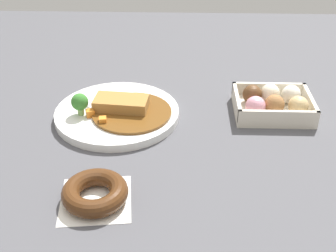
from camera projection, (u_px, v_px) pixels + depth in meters
name	position (u px, v px, depth m)	size (l,w,h in m)	color
ground_plane	(187.00, 131.00, 0.93)	(1.60, 1.60, 0.00)	#4C4C51
curry_plate	(118.00, 112.00, 0.96)	(0.28, 0.28, 0.07)	white
donut_box	(273.00, 103.00, 0.98)	(0.17, 0.14, 0.06)	beige
chocolate_ring_donut	(95.00, 193.00, 0.73)	(0.13, 0.13, 0.03)	white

